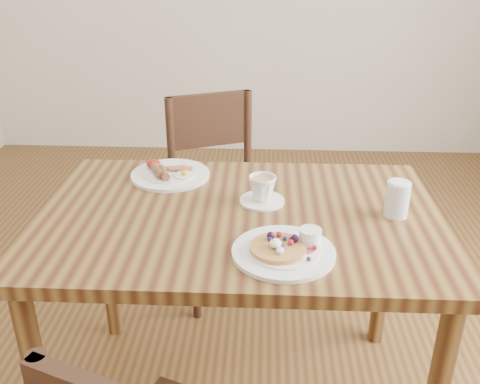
# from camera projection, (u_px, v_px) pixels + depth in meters

# --- Properties ---
(dining_table) EXTENTS (1.20, 0.80, 0.75)m
(dining_table) POSITION_uv_depth(u_px,v_px,m) (240.00, 242.00, 1.64)
(dining_table) COLOR brown
(dining_table) RESTS_ON ground
(chair_far) EXTENTS (0.55, 0.55, 0.88)m
(chair_far) POSITION_uv_depth(u_px,v_px,m) (219.00, 187.00, 2.38)
(chair_far) COLOR #351A13
(chair_far) RESTS_ON ground
(pancake_plate) EXTENTS (0.27, 0.27, 0.06)m
(pancake_plate) POSITION_uv_depth(u_px,v_px,m) (285.00, 249.00, 1.38)
(pancake_plate) COLOR white
(pancake_plate) RESTS_ON dining_table
(breakfast_plate) EXTENTS (0.27, 0.27, 0.04)m
(breakfast_plate) POSITION_uv_depth(u_px,v_px,m) (169.00, 173.00, 1.84)
(breakfast_plate) COLOR white
(breakfast_plate) RESTS_ON dining_table
(teacup_saucer) EXTENTS (0.14, 0.14, 0.09)m
(teacup_saucer) POSITION_uv_depth(u_px,v_px,m) (262.00, 191.00, 1.65)
(teacup_saucer) COLOR white
(teacup_saucer) RESTS_ON dining_table
(water_glass) EXTENTS (0.07, 0.07, 0.11)m
(water_glass) POSITION_uv_depth(u_px,v_px,m) (397.00, 199.00, 1.56)
(water_glass) COLOR silver
(water_glass) RESTS_ON dining_table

